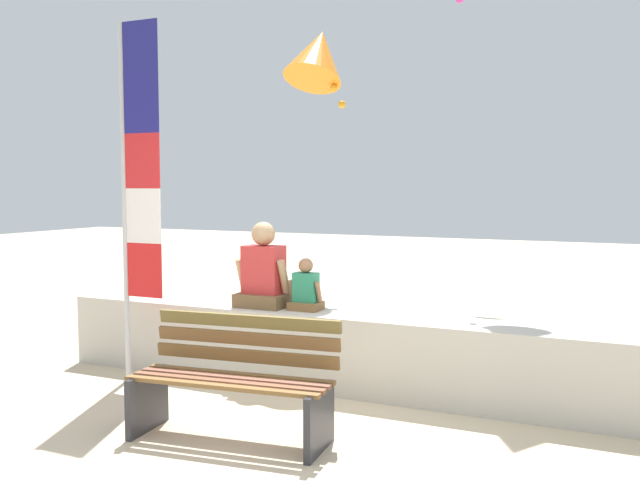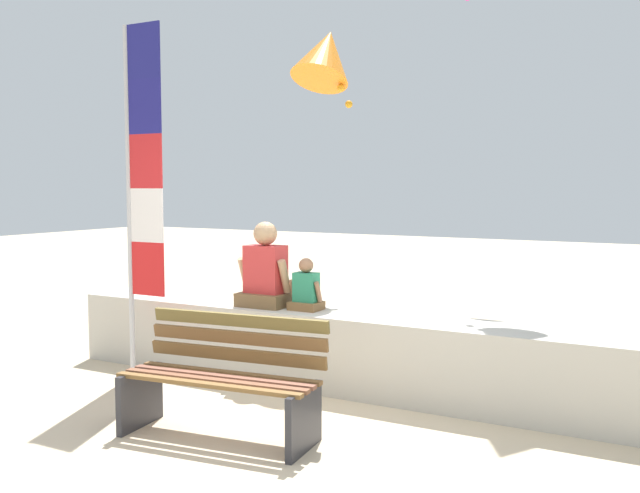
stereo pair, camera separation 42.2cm
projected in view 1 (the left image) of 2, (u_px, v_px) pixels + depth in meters
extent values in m
plane|color=#C8B393|center=(289.00, 434.00, 5.44)|extent=(40.00, 40.00, 0.00)
cube|color=beige|center=(356.00, 352.00, 6.58)|extent=(6.06, 0.63, 0.70)
cube|color=brown|center=(219.00, 387.00, 5.10)|extent=(1.51, 0.24, 0.03)
cube|color=brown|center=(226.00, 382.00, 5.20)|extent=(1.51, 0.24, 0.03)
cube|color=brown|center=(233.00, 378.00, 5.31)|extent=(1.51, 0.24, 0.03)
cube|color=brown|center=(239.00, 375.00, 5.42)|extent=(1.51, 0.24, 0.03)
cube|color=brown|center=(245.00, 356.00, 5.51)|extent=(1.50, 0.22, 0.10)
cube|color=brown|center=(246.00, 338.00, 5.52)|extent=(1.50, 0.22, 0.10)
cube|color=brown|center=(247.00, 321.00, 5.53)|extent=(1.50, 0.22, 0.10)
cube|color=#2D2D33|center=(147.00, 401.00, 5.50)|extent=(0.11, 0.53, 0.45)
cube|color=#2D2D33|center=(319.00, 421.00, 5.05)|extent=(0.11, 0.53, 0.45)
cube|color=brown|center=(264.00, 300.00, 6.94)|extent=(0.48, 0.39, 0.13)
cube|color=red|center=(264.00, 269.00, 6.91)|extent=(0.37, 0.24, 0.46)
cylinder|color=tan|center=(242.00, 274.00, 6.99)|extent=(0.08, 0.18, 0.33)
cylinder|color=tan|center=(284.00, 277.00, 6.80)|extent=(0.08, 0.18, 0.33)
sphere|color=tan|center=(263.00, 234.00, 6.88)|extent=(0.23, 0.23, 0.23)
cube|color=brown|center=(306.00, 306.00, 6.75)|extent=(0.29, 0.23, 0.08)
cube|color=#2A8860|center=(306.00, 287.00, 6.73)|extent=(0.22, 0.14, 0.27)
cylinder|color=#9A6C4C|center=(292.00, 290.00, 6.78)|extent=(0.05, 0.11, 0.20)
cylinder|color=#9A6C4C|center=(318.00, 292.00, 6.66)|extent=(0.05, 0.11, 0.20)
sphere|color=#9A6C4C|center=(306.00, 265.00, 6.71)|extent=(0.14, 0.14, 0.14)
cylinder|color=#B7B7BC|center=(125.00, 205.00, 6.78)|extent=(0.05, 0.05, 3.36)
cube|color=red|center=(145.00, 270.00, 6.74)|extent=(0.39, 0.02, 0.51)
cube|color=white|center=(143.00, 216.00, 6.70)|extent=(0.39, 0.02, 0.51)
cube|color=red|center=(142.00, 161.00, 6.65)|extent=(0.39, 0.02, 0.51)
cube|color=navy|center=(141.00, 105.00, 6.61)|extent=(0.39, 0.02, 0.51)
cube|color=navy|center=(140.00, 49.00, 6.57)|extent=(0.39, 0.02, 0.51)
cone|color=orange|center=(317.00, 55.00, 7.78)|extent=(0.68, 0.86, 0.80)
sphere|color=orange|center=(325.00, 71.00, 7.75)|extent=(0.08, 0.08, 0.08)
sphere|color=orange|center=(334.00, 88.00, 7.71)|extent=(0.08, 0.08, 0.08)
sphere|color=orange|center=(342.00, 104.00, 7.68)|extent=(0.08, 0.08, 0.08)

